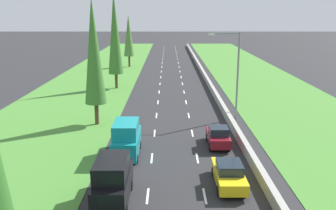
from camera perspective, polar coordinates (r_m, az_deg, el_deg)
ground_plane at (r=60.53m, az=0.20°, el=3.83°), size 300.00×300.00×0.00m
grass_verge_left at (r=61.73m, az=-11.65°, el=3.75°), size 14.00×140.00×0.04m
grass_verge_right at (r=62.32m, az=13.54°, el=3.75°), size 14.00×140.00×0.04m
median_barrier at (r=60.77m, az=5.60°, el=4.21°), size 0.44×120.00×0.85m
lane_markings at (r=60.53m, az=0.20°, el=3.83°), size 3.64×116.00×0.01m
black_van_left_lane at (r=22.21m, az=-8.79°, el=-11.48°), size 1.96×4.90×2.82m
teal_van_left_lane at (r=28.87m, az=-6.69°, el=-5.22°), size 1.96×4.90×2.82m
yellow_sedan_right_lane_third at (r=24.52m, az=9.12°, el=-10.43°), size 1.82×4.50×1.64m
maroon_hatchback_right_lane at (r=31.25m, az=7.48°, el=-4.80°), size 1.74×3.90×1.72m
poplar_tree_second at (r=36.23m, az=-11.68°, el=8.04°), size 2.11×2.11×12.36m
poplar_tree_third at (r=53.78m, az=-8.51°, el=10.86°), size 2.14×2.14×13.74m
poplar_tree_fourth at (r=75.33m, az=-6.38°, el=10.57°), size 2.06×2.06×10.36m
street_light_mast at (r=38.34m, az=9.97°, el=5.44°), size 3.20×0.28×9.00m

